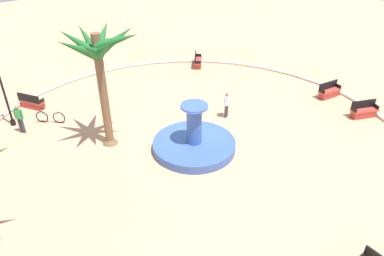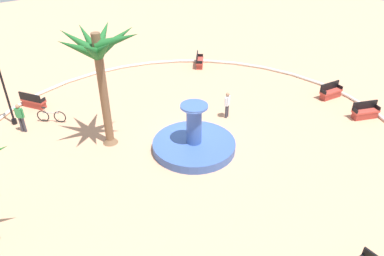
{
  "view_description": "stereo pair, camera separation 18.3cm",
  "coord_description": "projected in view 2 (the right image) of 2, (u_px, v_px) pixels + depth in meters",
  "views": [
    {
      "loc": [
        10.08,
        12.42,
        10.79
      ],
      "look_at": [
        0.08,
        0.17,
        1.0
      ],
      "focal_mm": 34.03,
      "sensor_mm": 36.0,
      "label": 1
    },
    {
      "loc": [
        9.94,
        12.54,
        10.79
      ],
      "look_at": [
        0.08,
        0.17,
        1.0
      ],
      "focal_mm": 34.03,
      "sensor_mm": 36.0,
      "label": 2
    }
  ],
  "objects": [
    {
      "name": "palm_tree_near_fountain",
      "position": [
        99.0,
        57.0,
        16.75
      ],
      "size": [
        3.86,
        3.82,
        6.15
      ],
      "color": "brown",
      "rests_on": "ground"
    },
    {
      "name": "plaza_curb",
      "position": [
        191.0,
        141.0,
        19.23
      ],
      "size": [
        23.16,
        23.16,
        0.2
      ],
      "primitive_type": "torus",
      "color": "silver",
      "rests_on": "ground"
    },
    {
      "name": "bench_southwest",
      "position": [
        330.0,
        93.0,
        23.53
      ],
      "size": [
        1.66,
        0.74,
        1.0
      ],
      "color": "#B73D33",
      "rests_on": "ground"
    },
    {
      "name": "person_cyclist_helmet",
      "position": [
        20.0,
        117.0,
        19.69
      ],
      "size": [
        0.38,
        0.42,
        1.69
      ],
      "color": "#33333D",
      "rests_on": "ground"
    },
    {
      "name": "lamppost",
      "position": [
        2.0,
        82.0,
        19.51
      ],
      "size": [
        0.32,
        0.32,
        4.51
      ],
      "color": "black",
      "rests_on": "ground"
    },
    {
      "name": "bench_north",
      "position": [
        33.0,
        102.0,
        22.43
      ],
      "size": [
        1.22,
        1.64,
        1.0
      ],
      "color": "#B73D33",
      "rests_on": "ground"
    },
    {
      "name": "person_pedestrian_stroll",
      "position": [
        227.0,
        104.0,
        21.09
      ],
      "size": [
        0.5,
        0.31,
        1.59
      ],
      "color": "#33333D",
      "rests_on": "ground"
    },
    {
      "name": "bench_southeast",
      "position": [
        199.0,
        62.0,
        28.1
      ],
      "size": [
        1.44,
        1.52,
        1.0
      ],
      "color": "#B73D33",
      "rests_on": "ground"
    },
    {
      "name": "bicycle_red_frame",
      "position": [
        51.0,
        116.0,
        20.88
      ],
      "size": [
        1.28,
        1.23,
        0.94
      ],
      "color": "black",
      "rests_on": "ground"
    },
    {
      "name": "bench_east",
      "position": [
        365.0,
        113.0,
        21.3
      ],
      "size": [
        1.66,
        1.12,
        1.0
      ],
      "color": "#B73D33",
      "rests_on": "ground"
    },
    {
      "name": "fountain",
      "position": [
        194.0,
        143.0,
        18.57
      ],
      "size": [
        4.24,
        4.24,
        2.56
      ],
      "color": "#38569E",
      "rests_on": "ground"
    },
    {
      "name": "ground_plane",
      "position": [
        191.0,
        142.0,
        19.28
      ],
      "size": [
        80.0,
        80.0,
        0.0
      ],
      "primitive_type": "plane",
      "color": "tan"
    }
  ]
}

